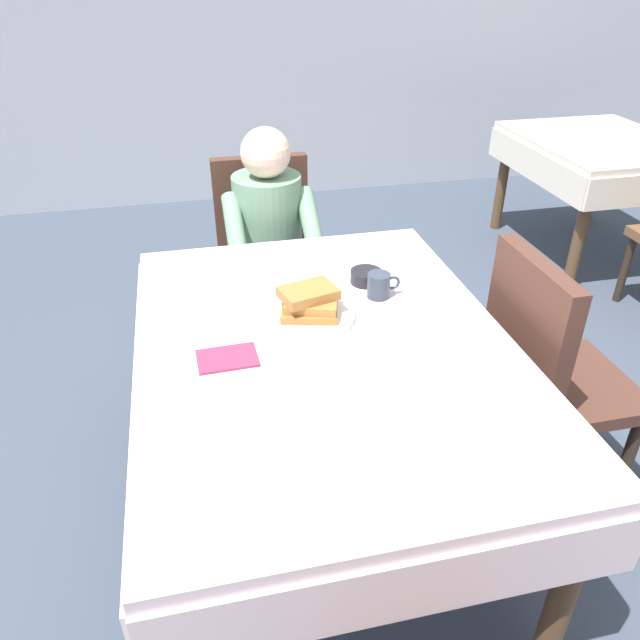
# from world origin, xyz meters

# --- Properties ---
(ground_plane) EXTENTS (14.00, 14.00, 0.00)m
(ground_plane) POSITION_xyz_m (0.00, 0.00, 0.00)
(ground_plane) COLOR #3D4756
(dining_table_main) EXTENTS (1.12, 1.52, 0.74)m
(dining_table_main) POSITION_xyz_m (0.00, 0.00, 0.65)
(dining_table_main) COLOR silver
(dining_table_main) RESTS_ON ground
(chair_diner) EXTENTS (0.44, 0.45, 0.93)m
(chair_diner) POSITION_xyz_m (-0.01, 1.17, 0.53)
(chair_diner) COLOR #4C2D23
(chair_diner) RESTS_ON ground
(diner_person) EXTENTS (0.40, 0.43, 1.12)m
(diner_person) POSITION_xyz_m (-0.01, 1.01, 0.67)
(diner_person) COLOR gray
(diner_person) RESTS_ON ground
(chair_right_side) EXTENTS (0.45, 0.44, 0.93)m
(chair_right_side) POSITION_xyz_m (0.77, 0.00, 0.53)
(chair_right_side) COLOR #4C2D23
(chair_right_side) RESTS_ON ground
(plate_breakfast) EXTENTS (0.28, 0.28, 0.02)m
(plate_breakfast) POSITION_xyz_m (-0.01, 0.15, 0.75)
(plate_breakfast) COLOR white
(plate_breakfast) RESTS_ON dining_table_main
(breakfast_stack) EXTENTS (0.21, 0.18, 0.09)m
(breakfast_stack) POSITION_xyz_m (-0.02, 0.15, 0.80)
(breakfast_stack) COLOR #A36B33
(breakfast_stack) RESTS_ON plate_breakfast
(cup_coffee) EXTENTS (0.11, 0.08, 0.08)m
(cup_coffee) POSITION_xyz_m (0.24, 0.23, 0.78)
(cup_coffee) COLOR #333D4C
(cup_coffee) RESTS_ON dining_table_main
(bowl_butter) EXTENTS (0.11, 0.11, 0.04)m
(bowl_butter) POSITION_xyz_m (0.22, 0.34, 0.76)
(bowl_butter) COLOR black
(bowl_butter) RESTS_ON dining_table_main
(fork_left_of_plate) EXTENTS (0.04, 0.18, 0.00)m
(fork_left_of_plate) POSITION_xyz_m (-0.20, 0.13, 0.74)
(fork_left_of_plate) COLOR silver
(fork_left_of_plate) RESTS_ON dining_table_main
(knife_right_of_plate) EXTENTS (0.02, 0.20, 0.00)m
(knife_right_of_plate) POSITION_xyz_m (0.18, 0.13, 0.74)
(knife_right_of_plate) COLOR silver
(knife_right_of_plate) RESTS_ON dining_table_main
(spoon_near_edge) EXTENTS (0.15, 0.05, 0.00)m
(spoon_near_edge) POSITION_xyz_m (0.03, -0.20, 0.74)
(spoon_near_edge) COLOR silver
(spoon_near_edge) RESTS_ON dining_table_main
(napkin_folded) EXTENTS (0.17, 0.13, 0.01)m
(napkin_folded) POSITION_xyz_m (-0.29, -0.03, 0.74)
(napkin_folded) COLOR #8C2D4C
(napkin_folded) RESTS_ON dining_table_main
(background_table_far) EXTENTS (0.92, 1.12, 0.74)m
(background_table_far) POSITION_xyz_m (2.17, 1.81, 0.62)
(background_table_far) COLOR silver
(background_table_far) RESTS_ON ground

